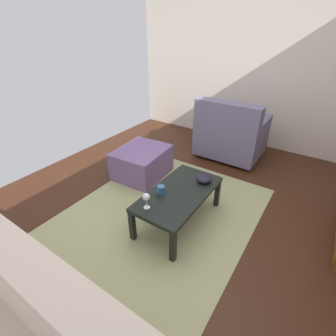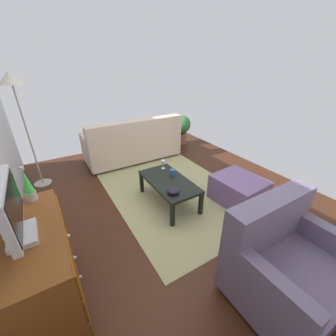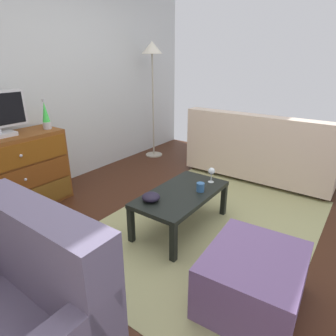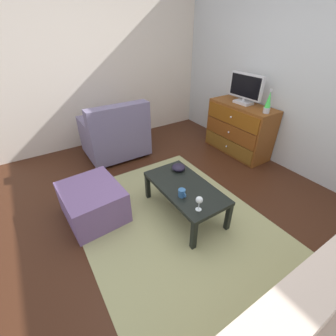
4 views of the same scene
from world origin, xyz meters
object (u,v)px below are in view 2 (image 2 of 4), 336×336
at_px(coffee_table, 169,183).
at_px(mug, 172,172).
at_px(standing_lamp, 14,90).
at_px(couch_large, 133,144).
at_px(dresser, 43,270).
at_px(tv, 13,211).
at_px(ottoman, 238,190).
at_px(wine_glass, 163,162).
at_px(lava_lamp, 28,186).
at_px(armchair, 285,264).
at_px(potted_plant, 182,127).
at_px(bowl_decorative, 173,191).

relative_size(coffee_table, mug, 8.71).
bearing_deg(standing_lamp, couch_large, -86.01).
relative_size(dresser, mug, 9.62).
bearing_deg(standing_lamp, tv, 178.25).
height_order(mug, ottoman, mug).
bearing_deg(mug, wine_glass, 4.23).
xyz_separation_m(tv, mug, (0.90, -1.82, -0.64)).
height_order(wine_glass, mug, wine_glass).
height_order(lava_lamp, ottoman, lava_lamp).
xyz_separation_m(coffee_table, armchair, (-1.72, -0.13, 0.03)).
bearing_deg(couch_large, wine_glass, 177.80).
bearing_deg(wine_glass, potted_plant, -42.30).
distance_m(dresser, standing_lamp, 2.61).
bearing_deg(couch_large, coffee_table, 174.38).
relative_size(lava_lamp, coffee_table, 0.33).
bearing_deg(lava_lamp, potted_plant, -54.47).
height_order(tv, armchair, tv).
distance_m(tv, standing_lamp, 2.43).
height_order(coffee_table, armchair, armchair).
bearing_deg(potted_plant, couch_large, 100.78).
bearing_deg(dresser, mug, -64.18).
distance_m(mug, ottoman, 1.03).
height_order(coffee_table, wine_glass, wine_glass).
distance_m(couch_large, armchair, 3.44).
xyz_separation_m(lava_lamp, potted_plant, (2.29, -3.21, -0.54)).
height_order(mug, potted_plant, potted_plant).
height_order(wine_glass, armchair, armchair).
height_order(standing_lamp, potted_plant, standing_lamp).
distance_m(dresser, wine_glass, 2.10).
distance_m(lava_lamp, bowl_decorative, 1.59).
xyz_separation_m(mug, potted_plant, (1.87, -1.46, 0.01)).
height_order(wine_glass, standing_lamp, standing_lamp).
xyz_separation_m(mug, standing_lamp, (1.48, 1.75, 1.13)).
xyz_separation_m(coffee_table, couch_large, (1.72, -0.17, 0.01)).
distance_m(standing_lamp, potted_plant, 3.42).
bearing_deg(ottoman, dresser, 95.14).
relative_size(dresser, standing_lamp, 0.61).
relative_size(wine_glass, armchair, 0.17).
bearing_deg(wine_glass, tv, 122.63).
xyz_separation_m(dresser, couch_large, (2.47, -1.83, -0.07)).
bearing_deg(standing_lamp, coffee_table, -134.76).
relative_size(tv, lava_lamp, 1.82).
xyz_separation_m(armchair, standing_lamp, (3.32, 1.75, 1.19)).
relative_size(mug, potted_plant, 0.16).
distance_m(lava_lamp, standing_lamp, 1.98).
distance_m(lava_lamp, mug, 1.89).
bearing_deg(lava_lamp, armchair, -129.02).
distance_m(wine_glass, mug, 0.26).
height_order(dresser, tv, tv).
relative_size(dresser, couch_large, 0.56).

